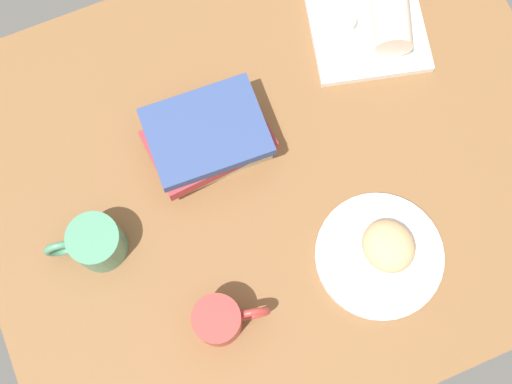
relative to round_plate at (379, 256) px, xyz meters
The scene contains 9 objects.
dining_table 24.06cm from the round_plate, 114.52° to the left, with size 110.00×90.00×4.00cm, color brown.
round_plate is the anchor object (origin of this frame).
scone_pastry 3.68cm from the round_plate, 22.28° to the left, with size 9.61×8.78×5.33cm, color tan.
square_plate 44.49cm from the round_plate, 67.42° to the left, with size 21.57×21.57×1.60cm, color white.
sauce_cup 44.67cm from the round_plate, 73.67° to the left, with size 4.74×4.74×2.73cm.
breakfast_wrap 44.99cm from the round_plate, 62.45° to the left, with size 7.01×7.01×13.95cm, color beige.
book_stack 36.29cm from the round_plate, 123.23° to the left, with size 21.91×16.28×9.03cm.
coffee_mug 49.13cm from the round_plate, 155.31° to the left, with size 13.58×9.04×8.51cm.
second_mug 30.01cm from the round_plate, behind, with size 12.88×8.01×9.36cm.
Camera 1 is at (-18.09, -32.70, 121.80)cm, focal length 47.59 mm.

